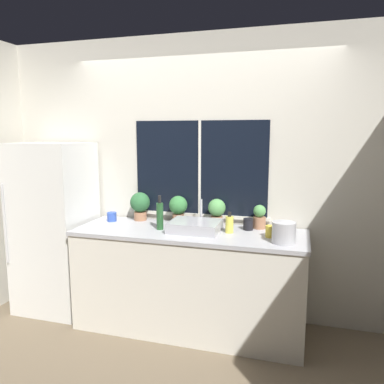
# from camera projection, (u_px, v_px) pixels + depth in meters

# --- Properties ---
(ground_plane) EXTENTS (14.00, 14.00, 0.00)m
(ground_plane) POSITION_uv_depth(u_px,v_px,m) (178.00, 346.00, 3.16)
(ground_plane) COLOR brown
(wall_back) EXTENTS (8.00, 0.09, 2.70)m
(wall_back) POSITION_uv_depth(u_px,v_px,m) (201.00, 178.00, 3.64)
(wall_back) COLOR beige
(wall_back) RESTS_ON ground_plane
(wall_left) EXTENTS (0.06, 7.00, 2.70)m
(wall_left) POSITION_uv_depth(u_px,v_px,m) (66.00, 166.00, 4.93)
(wall_left) COLOR beige
(wall_left) RESTS_ON ground_plane
(counter) EXTENTS (2.06, 0.69, 0.92)m
(counter) POSITION_uv_depth(u_px,v_px,m) (189.00, 280.00, 3.40)
(counter) COLOR silver
(counter) RESTS_ON ground_plane
(refrigerator) EXTENTS (0.69, 0.63, 1.69)m
(refrigerator) POSITION_uv_depth(u_px,v_px,m) (55.00, 227.00, 3.76)
(refrigerator) COLOR silver
(refrigerator) RESTS_ON ground_plane
(sink) EXTENTS (0.44, 0.41, 0.25)m
(sink) POSITION_uv_depth(u_px,v_px,m) (195.00, 226.00, 3.31)
(sink) COLOR #ADADB2
(sink) RESTS_ON counter
(potted_plant_far_left) EXTENTS (0.20, 0.20, 0.28)m
(potted_plant_far_left) POSITION_uv_depth(u_px,v_px,m) (140.00, 204.00, 3.71)
(potted_plant_far_left) COLOR #9E6B4C
(potted_plant_far_left) RESTS_ON counter
(potted_plant_center_left) EXTENTS (0.18, 0.18, 0.26)m
(potted_plant_center_left) POSITION_uv_depth(u_px,v_px,m) (178.00, 207.00, 3.60)
(potted_plant_center_left) COLOR #9E6B4C
(potted_plant_center_left) RESTS_ON counter
(potted_plant_center_right) EXTENTS (0.16, 0.16, 0.25)m
(potted_plant_center_right) POSITION_uv_depth(u_px,v_px,m) (217.00, 210.00, 3.50)
(potted_plant_center_right) COLOR #9E6B4C
(potted_plant_center_right) RESTS_ON counter
(potted_plant_far_right) EXTENTS (0.12, 0.12, 0.22)m
(potted_plant_far_right) POSITION_uv_depth(u_px,v_px,m) (259.00, 217.00, 3.40)
(potted_plant_far_right) COLOR #9E6B4C
(potted_plant_far_right) RESTS_ON counter
(soap_bottle) EXTENTS (0.07, 0.07, 0.19)m
(soap_bottle) POSITION_uv_depth(u_px,v_px,m) (229.00, 224.00, 3.25)
(soap_bottle) COLOR #DBD14C
(soap_bottle) RESTS_ON counter
(bottle_tall) EXTENTS (0.06, 0.06, 0.31)m
(bottle_tall) POSITION_uv_depth(u_px,v_px,m) (160.00, 215.00, 3.35)
(bottle_tall) COLOR #235128
(bottle_tall) RESTS_ON counter
(mug_yellow) EXTENTS (0.08, 0.08, 0.10)m
(mug_yellow) POSITION_uv_depth(u_px,v_px,m) (270.00, 231.00, 3.11)
(mug_yellow) COLOR gold
(mug_yellow) RESTS_ON counter
(mug_black) EXTENTS (0.09, 0.09, 0.10)m
(mug_black) POSITION_uv_depth(u_px,v_px,m) (248.00, 224.00, 3.35)
(mug_black) COLOR black
(mug_black) RESTS_ON counter
(mug_blue) EXTENTS (0.09, 0.09, 0.09)m
(mug_blue) POSITION_uv_depth(u_px,v_px,m) (112.00, 217.00, 3.68)
(mug_blue) COLOR #3351AD
(mug_blue) RESTS_ON counter
(kettle) EXTENTS (0.19, 0.19, 0.19)m
(kettle) POSITION_uv_depth(u_px,v_px,m) (284.00, 232.00, 2.94)
(kettle) COLOR #B2B2B7
(kettle) RESTS_ON counter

